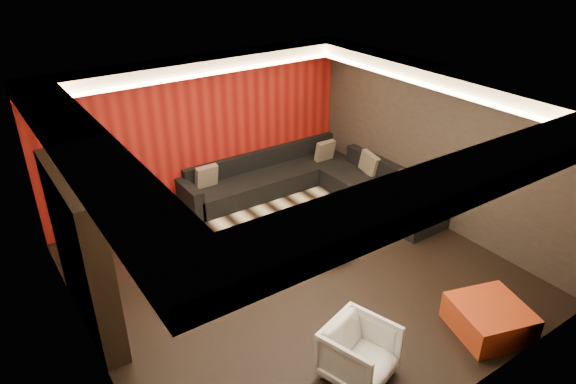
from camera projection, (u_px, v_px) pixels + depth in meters
floor at (294, 272)px, 7.95m from camera, size 6.00×6.00×0.02m
ceiling at (295, 95)px, 6.65m from camera, size 6.00×6.00×0.02m
wall_back at (201, 130)px, 9.50m from camera, size 6.00×0.02×2.80m
wall_left at (76, 261)px, 5.79m from camera, size 0.02×6.00×2.80m
wall_right at (438, 146)px, 8.81m from camera, size 0.02×6.00×2.80m
red_feature_wall at (202, 131)px, 9.47m from camera, size 5.98×0.05×2.78m
soffit_back at (203, 64)px, 8.68m from camera, size 6.00×0.60×0.22m
soffit_front at (463, 179)px, 4.73m from camera, size 6.00×0.60×0.22m
soffit_left at (84, 149)px, 5.35m from camera, size 0.60×4.80×0.22m
soffit_right at (435, 74)px, 8.06m from camera, size 0.60×4.80×0.22m
cove_back at (213, 73)px, 8.47m from camera, size 4.80×0.08×0.04m
cove_front at (433, 174)px, 5.02m from camera, size 4.80×0.08×0.04m
cove_left at (117, 150)px, 5.56m from camera, size 0.08×4.80×0.04m
cove_right at (420, 83)px, 7.93m from camera, size 0.08×4.80×0.04m
tv_surround at (82, 254)px, 6.45m from camera, size 0.30×2.00×2.20m
tv_screen at (90, 226)px, 6.37m from camera, size 0.04×1.30×0.80m
tv_shelf at (100, 275)px, 6.71m from camera, size 0.04×1.60×0.04m
rug at (281, 225)px, 9.16m from camera, size 4.03×3.04×0.02m
coffee_table at (324, 250)px, 8.28m from camera, size 1.32×1.32×0.18m
drum_stool at (220, 259)px, 7.84m from camera, size 0.45×0.45×0.43m
striped_pouf at (192, 249)px, 8.15m from camera, size 0.84×0.84×0.35m
white_side_table at (401, 209)px, 9.25m from camera, size 0.40×0.40×0.46m
orange_ottoman at (489, 318)px, 6.71m from camera, size 1.12×1.12×0.40m
armchair at (359, 353)px, 5.96m from camera, size 0.94×0.95×0.70m
sectional_sofa at (312, 184)px, 10.06m from camera, size 3.65×3.50×0.75m
throw_pillows at (326, 168)px, 9.87m from camera, size 3.17×2.72×0.50m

